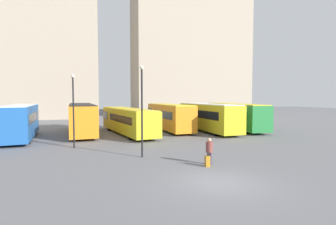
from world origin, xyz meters
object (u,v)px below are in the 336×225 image
bus_1 (82,117)px  bus_3 (169,116)px  bus_2 (127,120)px  bus_4 (208,116)px  lamp_post_1 (73,105)px  bus_5 (234,115)px  traveler (209,149)px  lamp_post_0 (142,104)px  suitcase (207,161)px  bus_0 (20,121)px

bus_1 → bus_3: size_ratio=1.11×
bus_2 → bus_4: bearing=-102.7°
bus_1 → lamp_post_1: lamp_post_1 is taller
bus_1 → bus_3: bus_1 is taller
bus_3 → bus_5: bus_5 is taller
traveler → lamp_post_0: bearing=56.9°
bus_2 → suitcase: bus_2 is taller
traveler → bus_5: bearing=-27.6°
traveler → bus_2: bearing=19.0°
bus_0 → bus_1: (5.53, 2.52, -0.00)m
bus_3 → lamp_post_1: lamp_post_1 is taller
bus_0 → bus_3: size_ratio=0.90×
bus_5 → traveler: bus_5 is taller
suitcase → lamp_post_0: size_ratio=0.15×
bus_5 → lamp_post_0: 18.95m
bus_3 → lamp_post_1: 13.62m
bus_1 → bus_5: bearing=-96.8°
bus_1 → suitcase: 18.35m
bus_0 → traveler: 19.09m
bus_1 → bus_3: bearing=-93.8°
bus_3 → lamp_post_1: size_ratio=1.86×
bus_1 → bus_2: size_ratio=0.96×
lamp_post_1 → bus_5: bearing=21.3°
bus_1 → bus_4: 14.43m
bus_2 → lamp_post_0: lamp_post_0 is taller
suitcase → bus_1: bearing=31.6°
bus_0 → bus_2: 10.37m
lamp_post_0 → lamp_post_1: (-4.53, 4.76, -0.16)m
bus_3 → bus_2: bearing=105.6°
bus_4 → traveler: bus_4 is taller
bus_2 → traveler: bus_2 is taller
bus_4 → bus_0: bearing=88.6°
bus_1 → bus_2: 5.15m
traveler → lamp_post_0: (-3.46, 3.05, 2.62)m
bus_0 → bus_1: bus_0 is taller
bus_0 → bus_4: (19.78, 0.21, -0.01)m
bus_0 → lamp_post_0: lamp_post_0 is taller
bus_0 → lamp_post_0: 14.59m
bus_0 → bus_4: bearing=-93.8°
bus_2 → bus_3: size_ratio=1.16×
bus_1 → bus_4: size_ratio=1.04×
bus_5 → suitcase: 19.31m
bus_1 → traveler: (7.57, -16.38, -0.83)m
bus_2 → bus_4: bus_4 is taller
bus_5 → suitcase: bearing=148.2°
traveler → lamp_post_1: (-7.99, 7.81, 2.47)m
bus_1 → traveler: size_ratio=7.50×
bus_3 → lamp_post_1: (-10.55, -8.44, 1.70)m
bus_4 → suitcase: 16.14m
bus_3 → bus_4: 4.66m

